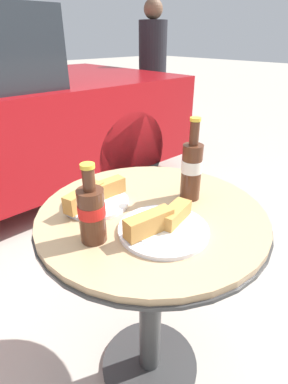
{
  "coord_description": "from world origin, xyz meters",
  "views": [
    {
      "loc": [
        -0.54,
        -0.55,
        1.21
      ],
      "look_at": [
        0.0,
        0.03,
        0.8
      ],
      "focal_mm": 28.0,
      "sensor_mm": 36.0,
      "label": 1
    }
  ],
  "objects_px": {
    "cola_bottle_left": "(192,168)",
    "cola_bottle_right": "(91,211)",
    "pedestrian": "(153,67)",
    "lunch_plate_far": "(95,198)",
    "lunch_plate_near": "(162,225)",
    "bistro_table": "(151,261)"
  },
  "relations": [
    {
      "from": "pedestrian",
      "to": "bistro_table",
      "type": "bearing_deg",
      "value": -134.37
    },
    {
      "from": "cola_bottle_left",
      "to": "lunch_plate_near",
      "type": "xyz_separation_m",
      "value": [
        -0.2,
        -0.07,
        -0.08
      ]
    },
    {
      "from": "cola_bottle_right",
      "to": "lunch_plate_near",
      "type": "distance_m",
      "value": 0.19
    },
    {
      "from": "cola_bottle_left",
      "to": "lunch_plate_near",
      "type": "distance_m",
      "value": 0.23
    },
    {
      "from": "cola_bottle_left",
      "to": "lunch_plate_near",
      "type": "bearing_deg",
      "value": -160.45
    },
    {
      "from": "bistro_table",
      "to": "lunch_plate_near",
      "type": "height_order",
      "value": "lunch_plate_near"
    },
    {
      "from": "bistro_table",
      "to": "lunch_plate_near",
      "type": "distance_m",
      "value": 0.24
    },
    {
      "from": "bistro_table",
      "to": "lunch_plate_near",
      "type": "relative_size",
      "value": 3.08
    },
    {
      "from": "cola_bottle_left",
      "to": "lunch_plate_far",
      "type": "xyz_separation_m",
      "value": [
        -0.25,
        0.17,
        -0.08
      ]
    },
    {
      "from": "cola_bottle_right",
      "to": "lunch_plate_far",
      "type": "bearing_deg",
      "value": 53.1
    },
    {
      "from": "cola_bottle_left",
      "to": "lunch_plate_far",
      "type": "bearing_deg",
      "value": 145.61
    },
    {
      "from": "pedestrian",
      "to": "cola_bottle_right",
      "type": "bearing_deg",
      "value": -137.1
    },
    {
      "from": "pedestrian",
      "to": "lunch_plate_far",
      "type": "bearing_deg",
      "value": -137.7
    },
    {
      "from": "lunch_plate_near",
      "to": "lunch_plate_far",
      "type": "xyz_separation_m",
      "value": [
        -0.05,
        0.24,
        0.0
      ]
    },
    {
      "from": "cola_bottle_right",
      "to": "lunch_plate_far",
      "type": "height_order",
      "value": "cola_bottle_right"
    },
    {
      "from": "bistro_table",
      "to": "cola_bottle_right",
      "type": "height_order",
      "value": "cola_bottle_right"
    },
    {
      "from": "cola_bottle_left",
      "to": "cola_bottle_right",
      "type": "xyz_separation_m",
      "value": [
        -0.35,
        0.03,
        -0.02
      ]
    },
    {
      "from": "lunch_plate_far",
      "to": "pedestrian",
      "type": "bearing_deg",
      "value": 42.3
    },
    {
      "from": "lunch_plate_near",
      "to": "lunch_plate_far",
      "type": "height_order",
      "value": "lunch_plate_near"
    },
    {
      "from": "lunch_plate_near",
      "to": "pedestrian",
      "type": "distance_m",
      "value": 3.13
    },
    {
      "from": "cola_bottle_right",
      "to": "pedestrian",
      "type": "relative_size",
      "value": 0.13
    },
    {
      "from": "cola_bottle_left",
      "to": "cola_bottle_right",
      "type": "height_order",
      "value": "cola_bottle_left"
    }
  ]
}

